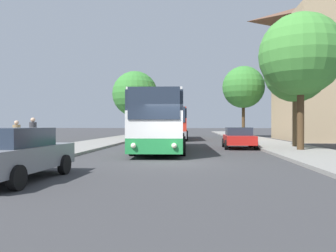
% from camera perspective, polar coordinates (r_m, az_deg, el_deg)
% --- Properties ---
extents(ground_plane, '(300.00, 300.00, 0.00)m').
position_cam_1_polar(ground_plane, '(14.01, 0.83, -6.28)').
color(ground_plane, '#38383A').
rests_on(ground_plane, ground).
extents(sidewalk_left, '(4.00, 120.00, 0.15)m').
position_cam_1_polar(sidewalk_left, '(16.03, -25.12, -5.21)').
color(sidewalk_left, gray).
rests_on(sidewalk_left, ground_plane).
extents(bus_front, '(3.16, 11.30, 3.29)m').
position_cam_1_polar(bus_front, '(19.98, -1.18, 0.72)').
color(bus_front, '#238942').
rests_on(bus_front, ground_plane).
extents(bus_middle, '(2.95, 11.93, 3.28)m').
position_cam_1_polar(bus_middle, '(36.12, 1.24, 0.48)').
color(bus_middle, gray).
rests_on(bus_middle, ground_plane).
extents(parked_car_left_curb, '(2.08, 4.34, 1.49)m').
position_cam_1_polar(parked_car_left_curb, '(10.20, -25.27, -4.33)').
color(parked_car_left_curb, slate).
rests_on(parked_car_left_curb, ground_plane).
extents(parked_car_right_near, '(2.12, 3.98, 1.41)m').
position_cam_1_polar(parked_car_right_near, '(22.46, 12.22, -1.96)').
color(parked_car_right_near, red).
rests_on(parked_car_right_near, ground_plane).
extents(pedestrian_waiting_near, '(0.36, 0.36, 1.65)m').
position_cam_1_polar(pedestrian_waiting_near, '(17.78, -24.87, -1.76)').
color(pedestrian_waiting_near, '#23232D').
rests_on(pedestrian_waiting_near, sidewalk_left).
extents(pedestrian_waiting_far, '(0.36, 0.36, 1.80)m').
position_cam_1_polar(pedestrian_waiting_far, '(18.20, -22.47, -1.44)').
color(pedestrian_waiting_far, '#23232D').
rests_on(pedestrian_waiting_far, sidewalk_left).
extents(tree_left_near, '(4.01, 4.01, 6.64)m').
position_cam_1_polar(tree_left_near, '(45.27, -4.29, 4.22)').
color(tree_left_near, brown).
rests_on(tree_left_near, sidewalk_left).
extents(tree_left_far, '(5.41, 5.41, 7.87)m').
position_cam_1_polar(tree_left_far, '(39.62, -5.76, 5.58)').
color(tree_left_far, brown).
rests_on(tree_left_far, sidewalk_left).
extents(tree_right_near, '(4.75, 4.75, 7.88)m').
position_cam_1_polar(tree_right_near, '(20.79, 22.09, 11.43)').
color(tree_right_near, '#47331E').
rests_on(tree_right_near, sidewalk_right).
extents(tree_right_mid, '(5.41, 5.41, 9.03)m').
position_cam_1_polar(tree_right_mid, '(43.73, 12.99, 6.59)').
color(tree_right_mid, '#47331E').
rests_on(tree_right_mid, sidewalk_right).
extents(tree_right_far, '(4.18, 4.18, 7.14)m').
position_cam_1_polar(tree_right_far, '(23.79, 21.34, 8.88)').
color(tree_right_far, brown).
rests_on(tree_right_far, sidewalk_right).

